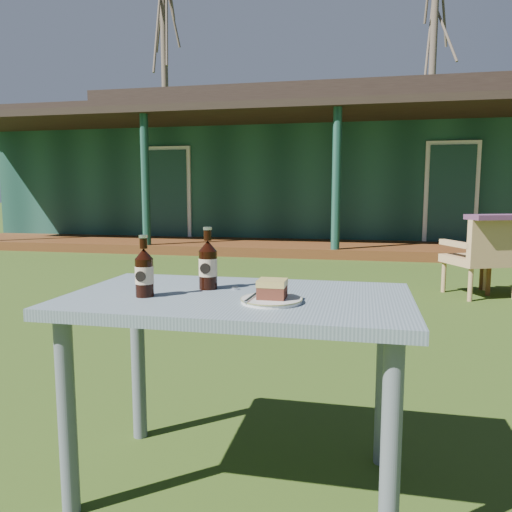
% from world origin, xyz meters
% --- Properties ---
extents(ground, '(80.00, 80.00, 0.00)m').
position_xyz_m(ground, '(0.00, 0.00, 0.00)').
color(ground, '#334916').
extents(pavilion, '(15.80, 8.30, 3.45)m').
position_xyz_m(pavilion, '(-0.00, 9.39, 1.61)').
color(pavilion, '#184034').
rests_on(pavilion, ground).
extents(tree_left, '(0.28, 0.28, 10.50)m').
position_xyz_m(tree_left, '(-8.00, 17.50, 5.25)').
color(tree_left, brown).
rests_on(tree_left, ground).
extents(tree_mid, '(0.28, 0.28, 9.50)m').
position_xyz_m(tree_mid, '(3.00, 18.50, 4.75)').
color(tree_mid, brown).
rests_on(tree_mid, ground).
extents(cafe_table, '(1.20, 0.70, 0.72)m').
position_xyz_m(cafe_table, '(0.00, -1.60, 0.62)').
color(cafe_table, slate).
rests_on(cafe_table, ground).
extents(plate, '(0.20, 0.20, 0.01)m').
position_xyz_m(plate, '(0.14, -1.70, 0.73)').
color(plate, silver).
rests_on(plate, cafe_table).
extents(cake_slice, '(0.09, 0.09, 0.06)m').
position_xyz_m(cake_slice, '(0.14, -1.69, 0.77)').
color(cake_slice, '#52261A').
rests_on(cake_slice, plate).
extents(fork, '(0.02, 0.14, 0.00)m').
position_xyz_m(fork, '(0.07, -1.71, 0.74)').
color(fork, silver).
rests_on(fork, plate).
extents(cola_bottle_near, '(0.07, 0.07, 0.23)m').
position_xyz_m(cola_bottle_near, '(-0.14, -1.52, 0.81)').
color(cola_bottle_near, black).
rests_on(cola_bottle_near, cafe_table).
extents(cola_bottle_far, '(0.06, 0.07, 0.21)m').
position_xyz_m(cola_bottle_far, '(-0.31, -1.70, 0.81)').
color(cola_bottle_far, black).
rests_on(cola_bottle_far, cafe_table).
extents(bottle_cap, '(0.03, 0.03, 0.01)m').
position_xyz_m(bottle_cap, '(-0.03, -1.51, 0.72)').
color(bottle_cap, silver).
rests_on(bottle_cap, cafe_table).
extents(armchair_left, '(0.77, 0.75, 0.81)m').
position_xyz_m(armchair_left, '(1.66, 2.16, 0.46)').
color(armchair_left, tan).
rests_on(armchair_left, ground).
extents(floral_throw, '(0.64, 0.46, 0.05)m').
position_xyz_m(floral_throw, '(1.72, 2.01, 0.83)').
color(floral_throw, '#5B3052').
rests_on(floral_throw, armchair_left).
extents(side_table, '(0.60, 0.40, 0.40)m').
position_xyz_m(side_table, '(1.98, 2.41, 0.34)').
color(side_table, '#5A3015').
rests_on(side_table, ground).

